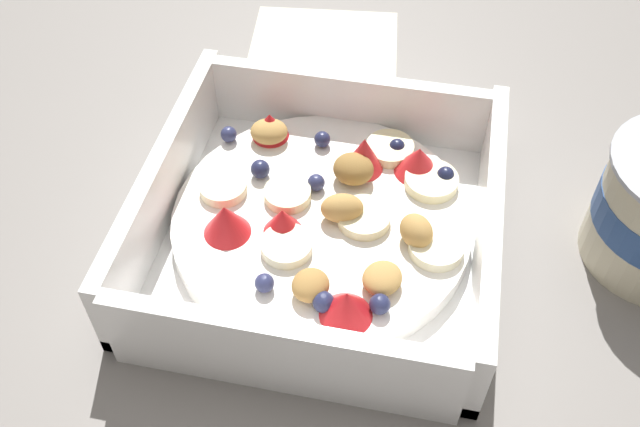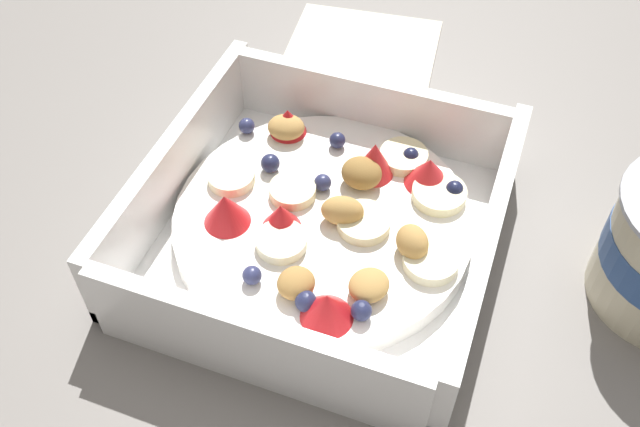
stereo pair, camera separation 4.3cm
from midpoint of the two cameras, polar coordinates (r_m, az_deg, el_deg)
ground_plane at (r=0.45m, az=-1.88°, el=-2.32°), size 2.40×2.40×0.00m
fruit_bowl at (r=0.44m, az=-2.64°, el=-1.01°), size 0.21×0.21×0.06m
folded_napkin at (r=0.59m, az=-1.87°, el=12.82°), size 0.13×0.13×0.01m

